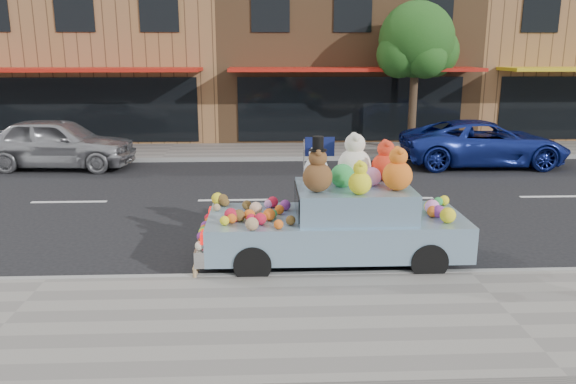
{
  "coord_description": "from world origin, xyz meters",
  "views": [
    {
      "loc": [
        -3.27,
        -13.28,
        3.55
      ],
      "look_at": [
        -2.88,
        -4.17,
        1.25
      ],
      "focal_mm": 35.0,
      "sensor_mm": 36.0,
      "label": 1
    }
  ],
  "objects_px": {
    "car_blue": "(484,143)",
    "art_car": "(338,218)",
    "car_silver": "(58,143)",
    "street_tree": "(416,46)"
  },
  "relations": [
    {
      "from": "car_silver",
      "to": "street_tree",
      "type": "bearing_deg",
      "value": -73.96
    },
    {
      "from": "art_car",
      "to": "car_silver",
      "type": "bearing_deg",
      "value": 132.42
    },
    {
      "from": "car_blue",
      "to": "art_car",
      "type": "bearing_deg",
      "value": 145.83
    },
    {
      "from": "art_car",
      "to": "car_blue",
      "type": "bearing_deg",
      "value": 55.29
    },
    {
      "from": "street_tree",
      "to": "car_silver",
      "type": "bearing_deg",
      "value": -168.25
    },
    {
      "from": "car_blue",
      "to": "art_car",
      "type": "relative_size",
      "value": 1.14
    },
    {
      "from": "car_silver",
      "to": "car_blue",
      "type": "relative_size",
      "value": 0.9
    },
    {
      "from": "street_tree",
      "to": "car_silver",
      "type": "xyz_separation_m",
      "value": [
        -11.66,
        -2.42,
        -2.9
      ]
    },
    {
      "from": "car_silver",
      "to": "car_blue",
      "type": "bearing_deg",
      "value": -86.28
    },
    {
      "from": "car_silver",
      "to": "art_car",
      "type": "bearing_deg",
      "value": -133.36
    }
  ]
}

